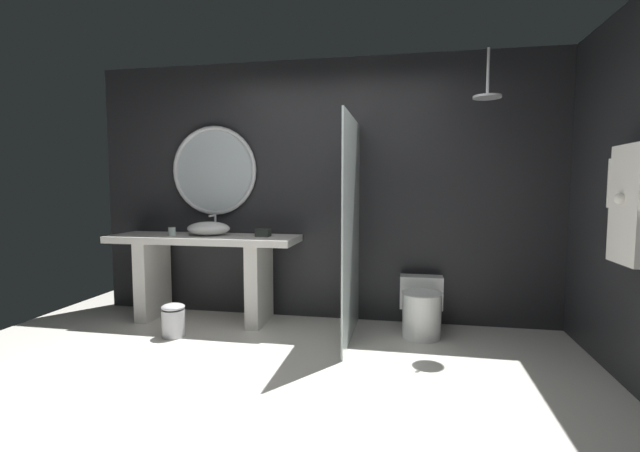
{
  "coord_description": "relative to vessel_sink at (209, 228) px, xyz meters",
  "views": [
    {
      "loc": [
        0.85,
        -2.61,
        1.35
      ],
      "look_at": [
        0.2,
        0.72,
        1.05
      ],
      "focal_mm": 25.26,
      "sensor_mm": 36.0,
      "label": 1
    }
  ],
  "objects": [
    {
      "name": "ground_plane",
      "position": [
        1.1,
        -1.56,
        -0.93
      ],
      "size": [
        5.76,
        5.76,
        0.0
      ],
      "primitive_type": "plane",
      "color": "silver"
    },
    {
      "name": "back_wall_panel",
      "position": [
        1.1,
        0.34,
        0.37
      ],
      "size": [
        4.8,
        0.1,
        2.6
      ],
      "primitive_type": "cube",
      "color": "#232326",
      "rests_on": "ground_plane"
    },
    {
      "name": "side_wall_right",
      "position": [
        3.45,
        -0.8,
        0.37
      ],
      "size": [
        0.1,
        2.47,
        2.6
      ],
      "primitive_type": "cube",
      "color": "#232326",
      "rests_on": "ground_plane"
    },
    {
      "name": "vanity_counter",
      "position": [
        -0.04,
        -0.02,
        -0.35
      ],
      "size": [
        1.88,
        0.59,
        0.86
      ],
      "color": "silver",
      "rests_on": "ground_plane"
    },
    {
      "name": "vessel_sink",
      "position": [
        0.0,
        0.0,
        0.0
      ],
      "size": [
        0.43,
        0.35,
        0.2
      ],
      "color": "white",
      "rests_on": "vanity_counter"
    },
    {
      "name": "tumbler_cup",
      "position": [
        -0.36,
        -0.06,
        -0.03
      ],
      "size": [
        0.07,
        0.07,
        0.08
      ],
      "primitive_type": "cylinder",
      "color": "silver",
      "rests_on": "vanity_counter"
    },
    {
      "name": "tissue_box",
      "position": [
        0.57,
        0.01,
        -0.03
      ],
      "size": [
        0.14,
        0.11,
        0.07
      ],
      "primitive_type": "cube",
      "color": "#282D28",
      "rests_on": "vanity_counter"
    },
    {
      "name": "round_wall_mirror",
      "position": [
        -0.04,
        0.25,
        0.58
      ],
      "size": [
        0.92,
        0.04,
        0.92
      ],
      "color": "silver"
    },
    {
      "name": "shower_glass_panel",
      "position": [
        1.47,
        -0.28,
        0.04
      ],
      "size": [
        0.02,
        1.13,
        1.94
      ],
      "primitive_type": "cube",
      "color": "silver",
      "rests_on": "ground_plane"
    },
    {
      "name": "rain_shower_head",
      "position": [
        2.59,
        -0.11,
        1.2
      ],
      "size": [
        0.24,
        0.24,
        0.41
      ],
      "color": "silver"
    },
    {
      "name": "hanging_bathrobe",
      "position": [
        3.31,
        -1.09,
        0.34
      ],
      "size": [
        0.2,
        0.55,
        0.81
      ],
      "color": "silver"
    },
    {
      "name": "toilet",
      "position": [
        2.09,
        -0.07,
        -0.67
      ],
      "size": [
        0.39,
        0.54,
        0.51
      ],
      "color": "white",
      "rests_on": "ground_plane"
    },
    {
      "name": "waste_bin",
      "position": [
        -0.1,
        -0.55,
        -0.78
      ],
      "size": [
        0.21,
        0.21,
        0.3
      ],
      "color": "silver",
      "rests_on": "ground_plane"
    }
  ]
}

